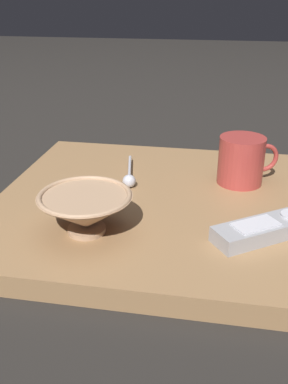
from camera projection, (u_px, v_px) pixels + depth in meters
ground_plane at (161, 215)px, 0.82m from camera, size 6.00×6.00×0.00m
table at (161, 206)px, 0.82m from camera, size 0.60×0.55×0.04m
cereal_bowl at (86, 210)px, 0.68m from camera, size 0.15×0.15×0.07m
coffee_mug at (242, 160)px, 0.85m from camera, size 0.12×0.09×0.09m
teaspoon at (129, 178)px, 0.86m from camera, size 0.04×0.14×0.03m
tv_remote_near at (267, 229)px, 0.68m from camera, size 0.17×0.14×0.03m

